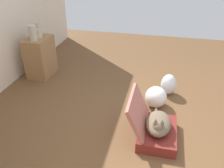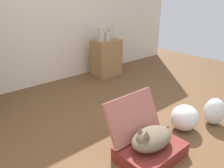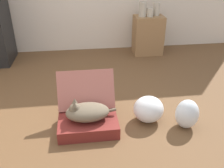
{
  "view_description": "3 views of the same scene",
  "coord_description": "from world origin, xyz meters",
  "px_view_note": "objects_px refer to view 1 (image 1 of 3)",
  "views": [
    {
      "loc": [
        -2.1,
        -0.18,
        1.92
      ],
      "look_at": [
        0.34,
        0.39,
        0.48
      ],
      "focal_mm": 37.62,
      "sensor_mm": 36.0,
      "label": 1
    },
    {
      "loc": [
        -1.3,
        -1.23,
        1.4
      ],
      "look_at": [
        0.13,
        0.43,
        0.52
      ],
      "focal_mm": 35.06,
      "sensor_mm": 36.0,
      "label": 2
    },
    {
      "loc": [
        0.02,
        -2.28,
        1.63
      ],
      "look_at": [
        0.34,
        0.16,
        0.31
      ],
      "focal_mm": 39.53,
      "sensor_mm": 36.0,
      "label": 3
    }
  ],
  "objects_px": {
    "suitcase_base": "(157,133)",
    "plastic_bag_clear": "(169,84)",
    "vase_short": "(39,29)",
    "plastic_bag_white": "(156,97)",
    "side_table": "(40,57)",
    "vase_tall": "(33,33)",
    "cat": "(158,123)",
    "vase_round": "(38,34)"
  },
  "relations": [
    {
      "from": "plastic_bag_white",
      "to": "plastic_bag_clear",
      "type": "distance_m",
      "value": 0.4
    },
    {
      "from": "plastic_bag_white",
      "to": "vase_tall",
      "type": "xyz_separation_m",
      "value": [
        0.39,
        1.99,
        0.65
      ]
    },
    {
      "from": "plastic_bag_clear",
      "to": "vase_short",
      "type": "relative_size",
      "value": 1.5
    },
    {
      "from": "suitcase_base",
      "to": "plastic_bag_clear",
      "type": "bearing_deg",
      "value": -5.31
    },
    {
      "from": "suitcase_base",
      "to": "side_table",
      "type": "relative_size",
      "value": 0.9
    },
    {
      "from": "side_table",
      "to": "vase_round",
      "type": "relative_size",
      "value": 4.72
    },
    {
      "from": "vase_short",
      "to": "cat",
      "type": "bearing_deg",
      "value": -121.9
    },
    {
      "from": "cat",
      "to": "vase_round",
      "type": "xyz_separation_m",
      "value": [
        1.18,
        2.03,
        0.52
      ]
    },
    {
      "from": "vase_short",
      "to": "vase_round",
      "type": "bearing_deg",
      "value": -154.23
    },
    {
      "from": "cat",
      "to": "side_table",
      "type": "distance_m",
      "value": 2.38
    },
    {
      "from": "side_table",
      "to": "vase_short",
      "type": "relative_size",
      "value": 3.14
    },
    {
      "from": "plastic_bag_white",
      "to": "side_table",
      "type": "height_order",
      "value": "side_table"
    },
    {
      "from": "plastic_bag_clear",
      "to": "side_table",
      "type": "xyz_separation_m",
      "value": [
        0.15,
        2.16,
        0.17
      ]
    },
    {
      "from": "plastic_bag_clear",
      "to": "vase_short",
      "type": "xyz_separation_m",
      "value": [
        0.28,
        2.19,
        0.62
      ]
    },
    {
      "from": "plastic_bag_white",
      "to": "vase_short",
      "type": "xyz_separation_m",
      "value": [
        0.64,
        2.03,
        0.63
      ]
    },
    {
      "from": "cat",
      "to": "plastic_bag_white",
      "type": "relative_size",
      "value": 1.59
    },
    {
      "from": "cat",
      "to": "vase_short",
      "type": "xyz_separation_m",
      "value": [
        1.3,
        2.09,
        0.56
      ]
    },
    {
      "from": "side_table",
      "to": "vase_short",
      "type": "bearing_deg",
      "value": 11.82
    },
    {
      "from": "cat",
      "to": "plastic_bag_white",
      "type": "xyz_separation_m",
      "value": [
        0.66,
        0.07,
        -0.07
      ]
    },
    {
      "from": "suitcase_base",
      "to": "side_table",
      "type": "bearing_deg",
      "value": 60.57
    },
    {
      "from": "plastic_bag_clear",
      "to": "vase_round",
      "type": "height_order",
      "value": "vase_round"
    },
    {
      "from": "side_table",
      "to": "suitcase_base",
      "type": "bearing_deg",
      "value": -119.43
    },
    {
      "from": "vase_short",
      "to": "side_table",
      "type": "bearing_deg",
      "value": -168.18
    },
    {
      "from": "suitcase_base",
      "to": "vase_tall",
      "type": "height_order",
      "value": "vase_tall"
    },
    {
      "from": "side_table",
      "to": "vase_round",
      "type": "distance_m",
      "value": 0.41
    },
    {
      "from": "vase_round",
      "to": "cat",
      "type": "bearing_deg",
      "value": -120.07
    },
    {
      "from": "cat",
      "to": "vase_tall",
      "type": "distance_m",
      "value": 2.38
    },
    {
      "from": "vase_tall",
      "to": "vase_round",
      "type": "distance_m",
      "value": 0.14
    },
    {
      "from": "side_table",
      "to": "vase_round",
      "type": "bearing_deg",
      "value": -90.0
    },
    {
      "from": "plastic_bag_white",
      "to": "side_table",
      "type": "xyz_separation_m",
      "value": [
        0.51,
        2.0,
        0.19
      ]
    },
    {
      "from": "plastic_bag_clear",
      "to": "vase_round",
      "type": "bearing_deg",
      "value": 85.97
    },
    {
      "from": "plastic_bag_clear",
      "to": "vase_tall",
      "type": "height_order",
      "value": "vase_tall"
    },
    {
      "from": "suitcase_base",
      "to": "vase_short",
      "type": "height_order",
      "value": "vase_short"
    },
    {
      "from": "vase_round",
      "to": "suitcase_base",
      "type": "bearing_deg",
      "value": -119.84
    },
    {
      "from": "vase_short",
      "to": "vase_round",
      "type": "xyz_separation_m",
      "value": [
        -0.13,
        -0.06,
        -0.04
      ]
    },
    {
      "from": "suitcase_base",
      "to": "plastic_bag_white",
      "type": "xyz_separation_m",
      "value": [
        0.65,
        0.07,
        0.08
      ]
    },
    {
      "from": "suitcase_base",
      "to": "cat",
      "type": "height_order",
      "value": "cat"
    },
    {
      "from": "suitcase_base",
      "to": "plastic_bag_clear",
      "type": "relative_size",
      "value": 1.89
    },
    {
      "from": "side_table",
      "to": "vase_tall",
      "type": "bearing_deg",
      "value": -174.31
    },
    {
      "from": "suitcase_base",
      "to": "cat",
      "type": "distance_m",
      "value": 0.15
    },
    {
      "from": "cat",
      "to": "vase_short",
      "type": "distance_m",
      "value": 2.53
    },
    {
      "from": "plastic_bag_clear",
      "to": "cat",
      "type": "bearing_deg",
      "value": 174.72
    }
  ]
}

